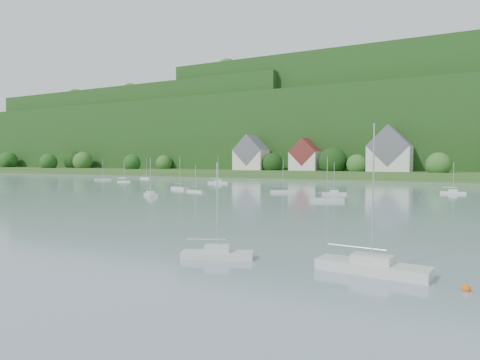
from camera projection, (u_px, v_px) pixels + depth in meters
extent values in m
cube|color=#29521E|center=(382.00, 174.00, 184.43)|extent=(600.00, 60.00, 3.00)
cube|color=#193A12|center=(407.00, 138.00, 249.57)|extent=(620.00, 160.00, 40.00)
cube|color=#193A12|center=(177.00, 136.00, 307.24)|extent=(200.00, 120.00, 52.00)
cube|color=#193A12|center=(426.00, 122.00, 240.07)|extent=(240.00, 130.00, 60.00)
sphere|color=#326525|center=(83.00, 162.00, 249.61)|extent=(11.19, 11.19, 11.19)
sphere|color=#326525|center=(164.00, 163.00, 227.93)|extent=(8.61, 8.61, 8.61)
sphere|color=#164414|center=(132.00, 163.00, 223.78)|extent=(9.03, 9.03, 9.03)
sphere|color=#326525|center=(357.00, 165.00, 173.28)|extent=(8.19, 8.19, 8.19)
sphere|color=#326525|center=(256.00, 165.00, 196.62)|extent=(6.49, 6.49, 6.49)
sphere|color=#164414|center=(8.00, 161.00, 281.55)|extent=(11.94, 11.94, 11.94)
sphere|color=#326525|center=(438.00, 165.00, 155.69)|extent=(8.73, 8.73, 8.73)
sphere|color=black|center=(273.00, 163.00, 192.57)|extent=(9.32, 9.32, 9.32)
sphere|color=black|center=(81.00, 162.00, 259.10)|extent=(9.50, 9.50, 9.50)
sphere|color=black|center=(74.00, 161.00, 259.74)|extent=(11.91, 11.91, 11.91)
sphere|color=#164414|center=(49.00, 162.00, 252.66)|extent=(9.91, 9.91, 9.91)
sphere|color=black|center=(7.00, 164.00, 277.93)|extent=(6.16, 6.16, 6.16)
sphere|color=black|center=(333.00, 161.00, 180.24)|extent=(11.92, 11.92, 11.92)
sphere|color=#326525|center=(186.00, 86.00, 263.98)|extent=(10.52, 10.52, 10.52)
sphere|color=#326525|center=(76.00, 98.00, 319.75)|extent=(13.75, 13.75, 13.75)
sphere|color=#164414|center=(264.00, 90.00, 277.63)|extent=(10.29, 10.29, 10.29)
sphere|color=black|center=(131.00, 100.00, 323.36)|extent=(10.31, 10.31, 10.31)
sphere|color=black|center=(123.00, 95.00, 294.50)|extent=(8.14, 8.14, 8.14)
sphere|color=#326525|center=(148.00, 100.00, 321.35)|extent=(7.15, 7.15, 7.15)
sphere|color=black|center=(80.00, 104.00, 348.62)|extent=(11.66, 11.66, 11.66)
sphere|color=black|center=(281.00, 86.00, 259.68)|extent=(7.18, 7.18, 7.18)
sphere|color=#326525|center=(130.00, 90.00, 276.09)|extent=(8.89, 8.89, 8.89)
sphere|color=#164414|center=(52.00, 99.00, 315.26)|extent=(7.77, 7.77, 7.77)
sphere|color=black|center=(124.00, 100.00, 321.19)|extent=(9.97, 9.97, 9.97)
sphere|color=#326525|center=(322.00, 64.00, 237.84)|extent=(8.18, 8.18, 8.18)
sphere|color=#164414|center=(412.00, 68.00, 251.33)|extent=(12.73, 12.73, 12.73)
sphere|color=#326525|center=(327.00, 76.00, 269.52)|extent=(7.07, 7.07, 7.07)
sphere|color=black|center=(393.00, 57.00, 221.57)|extent=(8.21, 8.21, 8.21)
sphere|color=#326525|center=(364.00, 68.00, 251.63)|extent=(12.24, 12.24, 12.24)
sphere|color=#326525|center=(227.00, 70.00, 258.60)|extent=(13.65, 13.65, 13.65)
sphere|color=#164414|center=(332.00, 101.00, 256.20)|extent=(12.01, 12.01, 12.01)
sphere|color=black|center=(400.00, 98.00, 247.85)|extent=(15.72, 15.72, 15.72)
sphere|color=#164414|center=(428.00, 96.00, 237.21)|extent=(10.54, 10.54, 10.54)
sphere|color=#164414|center=(162.00, 119.00, 360.93)|extent=(8.18, 8.18, 8.18)
sphere|color=black|center=(173.00, 117.00, 344.75)|extent=(8.74, 8.74, 8.74)
sphere|color=black|center=(139.00, 114.00, 333.67)|extent=(15.38, 15.38, 15.38)
cube|color=silver|center=(251.00, 160.00, 198.77)|extent=(14.00, 10.00, 9.00)
cube|color=#5A5A62|center=(251.00, 150.00, 198.57)|extent=(14.00, 10.40, 14.00)
cube|color=silver|center=(305.00, 161.00, 188.71)|extent=(12.00, 9.00, 8.00)
cube|color=maroon|center=(305.00, 152.00, 188.53)|extent=(12.00, 9.36, 12.00)
cube|color=silver|center=(390.00, 159.00, 171.21)|extent=(16.00, 11.00, 10.00)
cube|color=#5A5A62|center=(390.00, 146.00, 170.99)|extent=(16.00, 11.44, 16.00)
cube|color=silver|center=(217.00, 255.00, 32.87)|extent=(5.47, 3.53, 0.53)
cube|color=silver|center=(217.00, 248.00, 32.84)|extent=(2.13, 1.71, 0.50)
cylinder|color=silver|center=(217.00, 207.00, 32.70)|extent=(0.10, 0.10, 6.65)
cylinder|color=silver|center=(207.00, 239.00, 32.87)|extent=(2.71, 1.26, 0.08)
cube|color=silver|center=(372.00, 268.00, 28.47)|extent=(7.35, 2.68, 0.72)
cube|color=silver|center=(372.00, 259.00, 28.44)|extent=(2.64, 1.64, 0.50)
cylinder|color=silver|center=(373.00, 193.00, 28.25)|extent=(0.10, 0.10, 8.99)
cylinder|color=silver|center=(356.00, 247.00, 29.01)|extent=(3.95, 0.45, 0.08)
sphere|color=#EF5F0D|center=(466.00, 291.00, 24.69)|extent=(0.50, 0.50, 0.50)
cube|color=silver|center=(327.00, 200.00, 78.72)|extent=(5.93, 4.51, 0.59)
cylinder|color=silver|center=(327.00, 177.00, 78.55)|extent=(0.10, 0.10, 7.42)
cylinder|color=silver|center=(322.00, 193.00, 78.62)|extent=(2.82, 1.77, 0.08)
cube|color=silver|center=(218.00, 183.00, 138.97)|extent=(6.70, 3.64, 0.65)
cube|color=silver|center=(218.00, 181.00, 138.94)|extent=(2.53, 1.88, 0.50)
cylinder|color=silver|center=(218.00, 169.00, 138.78)|extent=(0.10, 0.10, 8.06)
cylinder|color=silver|center=(215.00, 179.00, 139.10)|extent=(3.41, 1.13, 0.08)
cube|color=silver|center=(124.00, 181.00, 148.92)|extent=(4.91, 2.80, 0.47)
cylinder|color=silver|center=(124.00, 172.00, 148.77)|extent=(0.10, 0.10, 5.92)
cylinder|color=silver|center=(122.00, 178.00, 148.98)|extent=(2.49, 0.93, 0.08)
cube|color=silver|center=(196.00, 191.00, 101.64)|extent=(4.79, 2.01, 0.46)
cylinder|color=silver|center=(196.00, 178.00, 101.50)|extent=(0.10, 0.10, 5.81)
cylinder|color=silver|center=(193.00, 186.00, 102.01)|extent=(2.54, 0.48, 0.08)
cube|color=silver|center=(283.00, 191.00, 99.95)|extent=(5.51, 4.41, 0.56)
cylinder|color=silver|center=(283.00, 175.00, 99.78)|extent=(0.10, 0.10, 6.98)
cylinder|color=silver|center=(279.00, 186.00, 99.81)|extent=(2.60, 1.78, 0.08)
cube|color=silver|center=(334.00, 193.00, 93.87)|extent=(5.29, 3.26, 0.51)
cube|color=silver|center=(334.00, 191.00, 93.84)|extent=(2.04, 1.61, 0.50)
cylinder|color=silver|center=(334.00, 177.00, 93.71)|extent=(0.10, 0.10, 6.41)
cylinder|color=silver|center=(330.00, 188.00, 93.90)|extent=(2.64, 1.13, 0.08)
cube|color=silver|center=(103.00, 179.00, 163.01)|extent=(5.05, 5.62, 0.59)
cylinder|color=silver|center=(103.00, 169.00, 162.83)|extent=(0.10, 0.10, 7.40)
cylinder|color=silver|center=(100.00, 176.00, 162.62)|extent=(2.14, 2.56, 0.08)
cube|color=silver|center=(180.00, 188.00, 110.32)|extent=(6.31, 3.88, 0.61)
cylinder|color=silver|center=(180.00, 172.00, 110.13)|extent=(0.10, 0.10, 7.64)
cylinder|color=silver|center=(178.00, 183.00, 110.97)|extent=(3.15, 1.34, 0.08)
cube|color=silver|center=(151.00, 195.00, 89.64)|extent=(5.63, 4.88, 0.59)
cube|color=silver|center=(151.00, 192.00, 89.62)|extent=(2.32, 2.16, 0.50)
cylinder|color=silver|center=(150.00, 176.00, 89.46)|extent=(0.10, 0.10, 7.32)
cylinder|color=silver|center=(150.00, 189.00, 90.39)|extent=(2.60, 2.03, 0.08)
cube|color=silver|center=(453.00, 193.00, 96.03)|extent=(5.20, 1.48, 0.52)
cube|color=silver|center=(453.00, 190.00, 96.01)|extent=(1.82, 1.03, 0.50)
cylinder|color=silver|center=(453.00, 177.00, 95.87)|extent=(0.10, 0.10, 6.48)
cylinder|color=silver|center=(449.00, 187.00, 96.35)|extent=(2.85, 0.10, 0.08)
cube|color=silver|center=(146.00, 178.00, 174.22)|extent=(6.56, 3.43, 0.63)
cylinder|color=silver|center=(146.00, 167.00, 174.03)|extent=(0.10, 0.10, 7.90)
cylinder|color=silver|center=(145.00, 175.00, 174.83)|extent=(3.37, 1.02, 0.08)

